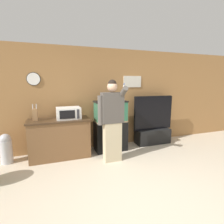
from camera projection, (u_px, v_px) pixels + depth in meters
ground_plane at (149, 202)px, 2.55m from camera, size 18.00×18.00×0.00m
wall_back_paneled at (101, 99)px, 4.64m from camera, size 10.00×0.08×2.60m
counter_island at (60, 138)px, 4.05m from camera, size 1.37×0.62×0.90m
microwave at (68, 113)px, 4.02m from camera, size 0.53×0.40×0.26m
knife_block at (35, 114)px, 3.81m from camera, size 0.10×0.09×0.36m
aquarium_on_stand at (111, 126)px, 4.43m from camera, size 0.80×0.42×1.28m
tv_on_stand at (153, 130)px, 4.98m from camera, size 1.19×0.40×1.36m
person_standing at (112, 120)px, 3.77m from camera, size 0.56×0.43×1.79m
trash_bin at (6, 148)px, 3.76m from camera, size 0.25×0.25×0.65m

